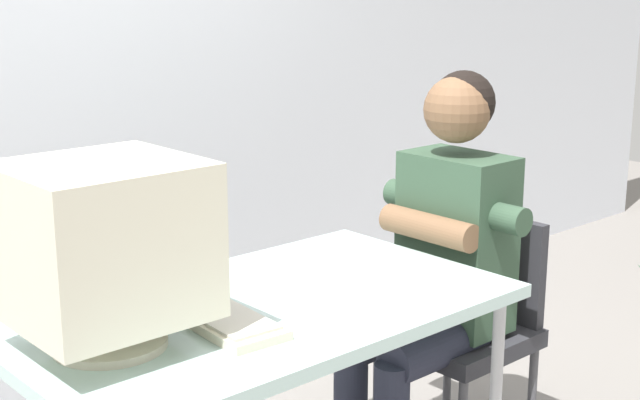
# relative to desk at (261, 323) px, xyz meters

# --- Properties ---
(wall_back) EXTENTS (8.00, 0.10, 3.00)m
(wall_back) POSITION_rel_desk_xyz_m (0.30, 1.40, 0.80)
(wall_back) COLOR silver
(wall_back) RESTS_ON ground_plane
(desk) EXTENTS (1.34, 0.77, 0.75)m
(desk) POSITION_rel_desk_xyz_m (0.00, 0.00, 0.00)
(desk) COLOR #B7B7BC
(desk) RESTS_ON ground_plane
(crt_monitor) EXTENTS (0.43, 0.39, 0.44)m
(crt_monitor) POSITION_rel_desk_xyz_m (-0.43, 0.01, 0.31)
(crt_monitor) COLOR beige
(crt_monitor) RESTS_ON desk
(keyboard) EXTENTS (0.19, 0.47, 0.03)m
(keyboard) POSITION_rel_desk_xyz_m (-0.16, -0.01, 0.07)
(keyboard) COLOR beige
(keyboard) RESTS_ON desk
(office_chair) EXTENTS (0.43, 0.43, 0.81)m
(office_chair) POSITION_rel_desk_xyz_m (0.92, 0.03, -0.24)
(office_chair) COLOR #4C4C51
(office_chair) RESTS_ON ground_plane
(person_seated) EXTENTS (0.68, 0.55, 1.31)m
(person_seated) POSITION_rel_desk_xyz_m (0.75, 0.03, 0.02)
(person_seated) COLOR #334C38
(person_seated) RESTS_ON ground_plane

